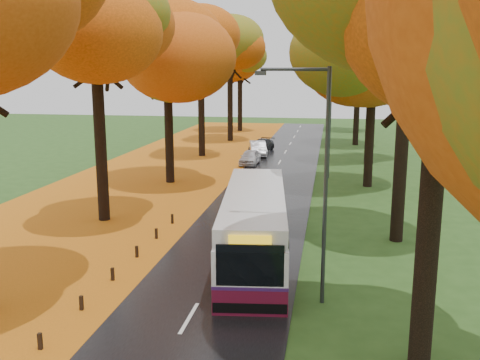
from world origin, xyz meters
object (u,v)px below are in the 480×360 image
(car_white, at_px, (250,157))
(streetlamp_far, at_px, (329,98))
(streetlamp_near, at_px, (319,168))
(bus, at_px, (255,224))
(streetlamp_mid, at_px, (327,114))
(car_silver, at_px, (258,148))
(car_dark, at_px, (262,145))

(car_white, bearing_deg, streetlamp_far, 72.18)
(streetlamp_near, bearing_deg, car_white, 103.39)
(car_white, bearing_deg, bus, -78.95)
(streetlamp_far, distance_m, bus, 40.39)
(streetlamp_mid, bearing_deg, car_white, 144.78)
(streetlamp_near, xyz_separation_m, streetlamp_mid, (0.00, 22.00, 0.00))
(car_silver, height_order, car_dark, car_silver)
(streetlamp_mid, bearing_deg, car_dark, 117.56)
(bus, bearing_deg, streetlamp_near, -61.77)
(streetlamp_near, distance_m, streetlamp_far, 44.00)
(bus, distance_m, car_dark, 30.48)
(streetlamp_far, bearing_deg, car_silver, -116.34)
(streetlamp_near, relative_size, car_dark, 1.98)
(car_dark, bearing_deg, bus, -71.06)
(streetlamp_mid, relative_size, bus, 0.72)
(streetlamp_mid, bearing_deg, bus, -98.32)
(streetlamp_mid, relative_size, car_dark, 1.98)
(bus, height_order, car_silver, bus)
(streetlamp_near, bearing_deg, streetlamp_mid, 90.00)
(streetlamp_far, height_order, bus, streetlamp_far)
(streetlamp_near, relative_size, streetlamp_far, 1.00)
(car_white, relative_size, car_silver, 0.89)
(car_dark, bearing_deg, streetlamp_mid, -50.36)
(streetlamp_mid, distance_m, car_silver, 11.91)
(car_white, bearing_deg, streetlamp_near, -74.69)
(streetlamp_far, distance_m, car_silver, 14.74)
(bus, bearing_deg, car_dark, 90.26)
(streetlamp_mid, relative_size, car_silver, 1.96)
(car_silver, bearing_deg, car_dark, 77.60)
(streetlamp_near, height_order, streetlamp_mid, same)
(car_silver, bearing_deg, bus, -94.86)
(streetlamp_near, relative_size, bus, 0.72)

